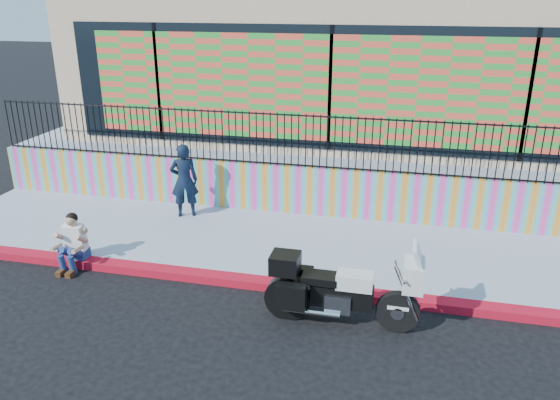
% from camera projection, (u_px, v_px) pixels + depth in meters
% --- Properties ---
extents(ground, '(90.00, 90.00, 0.00)m').
position_uv_depth(ground, '(291.00, 290.00, 9.58)').
color(ground, black).
rests_on(ground, ground).
extents(red_curb, '(16.00, 0.30, 0.15)m').
position_uv_depth(red_curb, '(291.00, 287.00, 9.55)').
color(red_curb, maroon).
rests_on(red_curb, ground).
extents(sidewalk, '(16.00, 3.00, 0.15)m').
position_uv_depth(sidewalk, '(308.00, 247.00, 11.05)').
color(sidewalk, '#9098AD').
rests_on(sidewalk, ground).
extents(mural_wall, '(16.00, 0.20, 1.10)m').
position_uv_depth(mural_wall, '(321.00, 192.00, 12.29)').
color(mural_wall, '#ED3EA0').
rests_on(mural_wall, sidewalk).
extents(metal_fence, '(15.80, 0.04, 1.20)m').
position_uv_depth(metal_fence, '(323.00, 142.00, 11.88)').
color(metal_fence, black).
rests_on(metal_fence, mural_wall).
extents(elevated_platform, '(16.00, 10.00, 1.25)m').
position_uv_depth(elevated_platform, '(347.00, 139.00, 16.95)').
color(elevated_platform, '#9098AD').
rests_on(elevated_platform, ground).
extents(storefront_building, '(14.00, 8.06, 4.00)m').
position_uv_depth(storefront_building, '(350.00, 53.00, 15.82)').
color(storefront_building, tan).
rests_on(storefront_building, elevated_platform).
extents(police_motorcycle, '(2.38, 0.79, 1.48)m').
position_uv_depth(police_motorcycle, '(339.00, 288.00, 8.42)').
color(police_motorcycle, black).
rests_on(police_motorcycle, ground).
extents(police_officer, '(0.72, 0.60, 1.67)m').
position_uv_depth(police_officer, '(184.00, 180.00, 12.13)').
color(police_officer, black).
rests_on(police_officer, sidewalk).
extents(seated_man, '(0.54, 0.71, 1.06)m').
position_uv_depth(seated_man, '(71.00, 247.00, 10.17)').
color(seated_man, navy).
rests_on(seated_man, ground).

